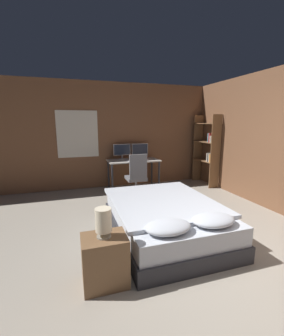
% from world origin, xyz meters
% --- Properties ---
extents(ground_plane, '(20.00, 20.00, 0.00)m').
position_xyz_m(ground_plane, '(0.00, 0.00, 0.00)').
color(ground_plane, '#9E9384').
extents(wall_back, '(12.00, 0.08, 2.70)m').
position_xyz_m(wall_back, '(-0.02, 4.13, 1.35)').
color(wall_back, brown).
rests_on(wall_back, ground_plane).
extents(wall_side_right, '(0.06, 12.00, 2.70)m').
position_xyz_m(wall_side_right, '(2.11, 1.50, 1.35)').
color(wall_side_right, brown).
rests_on(wall_side_right, ground_plane).
extents(bed, '(1.52, 2.08, 0.60)m').
position_xyz_m(bed, '(-0.30, 1.19, 0.26)').
color(bed, '#2D2D33').
rests_on(bed, ground_plane).
extents(nightstand, '(0.47, 0.36, 0.54)m').
position_xyz_m(nightstand, '(-1.33, 0.39, 0.27)').
color(nightstand, brown).
rests_on(nightstand, ground_plane).
extents(bedside_lamp, '(0.17, 0.17, 0.31)m').
position_xyz_m(bedside_lamp, '(-1.33, 0.39, 0.72)').
color(bedside_lamp, gray).
rests_on(bedside_lamp, nightstand).
extents(desk, '(1.31, 0.65, 0.75)m').
position_xyz_m(desk, '(-0.08, 3.74, 0.65)').
color(desk, beige).
rests_on(desk, ground_plane).
extents(monitor_left, '(0.45, 0.16, 0.39)m').
position_xyz_m(monitor_left, '(-0.33, 3.96, 0.97)').
color(monitor_left, '#B7B7BC').
rests_on(monitor_left, desk).
extents(monitor_right, '(0.45, 0.16, 0.39)m').
position_xyz_m(monitor_right, '(0.16, 3.96, 0.97)').
color(monitor_right, '#B7B7BC').
rests_on(monitor_right, desk).
extents(keyboard, '(0.40, 0.13, 0.02)m').
position_xyz_m(keyboard, '(-0.08, 3.52, 0.76)').
color(keyboard, '#B7B7BC').
rests_on(keyboard, desk).
extents(computer_mouse, '(0.07, 0.05, 0.04)m').
position_xyz_m(computer_mouse, '(0.21, 3.52, 0.77)').
color(computer_mouse, '#B7B7BC').
rests_on(computer_mouse, desk).
extents(office_chair, '(0.52, 0.52, 1.01)m').
position_xyz_m(office_chair, '(-0.20, 3.05, 0.39)').
color(office_chair, black).
rests_on(office_chair, ground_plane).
extents(bookshelf, '(0.28, 0.87, 1.89)m').
position_xyz_m(bookshelf, '(1.92, 3.44, 1.03)').
color(bookshelf, brown).
rests_on(bookshelf, ground_plane).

